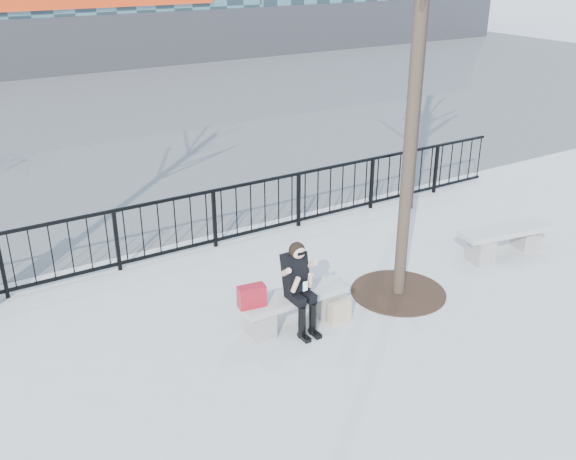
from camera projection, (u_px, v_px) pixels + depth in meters
ground at (294, 324)px, 9.34m from camera, size 120.00×120.00×0.00m
street_surface at (50, 115)px, 21.01m from camera, size 60.00×23.00×0.01m
railing at (204, 221)px, 11.45m from camera, size 14.00×0.06×1.10m
tree_grate at (398, 292)px, 10.17m from camera, size 1.50×1.50×0.02m
bench_main at (294, 306)px, 9.21m from camera, size 1.65×0.46×0.49m
bench_second at (505, 238)px, 11.33m from camera, size 1.72×0.48×0.51m
seated_woman at (300, 288)px, 8.94m from camera, size 0.50×0.64×1.34m
handbag at (252, 296)px, 8.77m from camera, size 0.40×0.23×0.31m
shopping_bag at (340, 312)px, 9.32m from camera, size 0.35×0.13×0.33m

